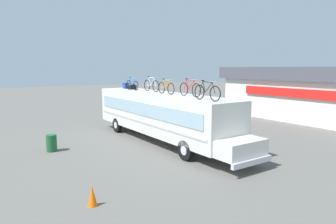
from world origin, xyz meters
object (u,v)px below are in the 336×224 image
object	(u,v)px
trash_bin	(52,143)
bus	(161,113)
rooftop_bicycle_1	(132,85)
luggage_bag_1	(126,86)
rooftop_bicycle_3	(166,88)
rooftop_bicycle_4	(190,89)
luggage_bag_2	(132,87)
rooftop_bicycle_5	(207,92)
traffic_cone	(92,196)
rooftop_bicycle_2	(151,85)

from	to	relation	value
trash_bin	bus	bearing A→B (deg)	76.93
bus	rooftop_bicycle_1	xyz separation A→B (m)	(-3.50, -0.08, 1.56)
bus	luggage_bag_1	xyz separation A→B (m)	(-5.05, 0.20, 1.40)
luggage_bag_1	rooftop_bicycle_1	distance (m)	1.58
rooftop_bicycle_1	rooftop_bicycle_3	world-z (taller)	rooftop_bicycle_3
bus	rooftop_bicycle_4	distance (m)	2.90
luggage_bag_2	rooftop_bicycle_3	distance (m)	4.70
rooftop_bicycle_5	traffic_cone	xyz separation A→B (m)	(1.54, -6.18, -2.95)
luggage_bag_1	rooftop_bicycle_5	distance (m)	9.54
rooftop_bicycle_1	trash_bin	size ratio (longest dim) A/B	1.89
luggage_bag_1	trash_bin	distance (m)	7.71
trash_bin	traffic_cone	world-z (taller)	trash_bin
bus	rooftop_bicycle_5	size ratio (longest dim) A/B	7.32
bus	trash_bin	bearing A→B (deg)	-103.07
luggage_bag_1	rooftop_bicycle_4	distance (m)	7.47
luggage_bag_2	rooftop_bicycle_1	distance (m)	0.80
luggage_bag_2	rooftop_bicycle_1	xyz separation A→B (m)	(0.69, -0.34, 0.20)
rooftop_bicycle_3	rooftop_bicycle_4	size ratio (longest dim) A/B	0.92
rooftop_bicycle_1	rooftop_bicycle_5	bearing A→B (deg)	-1.97
rooftop_bicycle_4	traffic_cone	distance (m)	8.24
rooftop_bicycle_2	rooftop_bicycle_3	xyz separation A→B (m)	(2.09, -0.26, -0.03)
rooftop_bicycle_2	rooftop_bicycle_4	size ratio (longest dim) A/B	1.01
luggage_bag_1	trash_bin	xyz separation A→B (m)	(3.65, -6.25, -2.67)
rooftop_bicycle_4	traffic_cone	size ratio (longest dim) A/B	2.57
rooftop_bicycle_2	traffic_cone	bearing A→B (deg)	-41.93
luggage_bag_2	rooftop_bicycle_2	distance (m)	2.62
bus	luggage_bag_2	size ratio (longest dim) A/B	22.09
luggage_bag_1	rooftop_bicycle_1	xyz separation A→B (m)	(1.55, -0.28, 0.16)
bus	rooftop_bicycle_4	bearing A→B (deg)	6.22
rooftop_bicycle_1	rooftop_bicycle_4	size ratio (longest dim) A/B	0.96
luggage_bag_1	luggage_bag_2	size ratio (longest dim) A/B	0.75
rooftop_bicycle_1	trash_bin	distance (m)	6.92
rooftop_bicycle_2	luggage_bag_1	bearing A→B (deg)	-178.52
bus	rooftop_bicycle_1	bearing A→B (deg)	-178.64
luggage_bag_2	traffic_cone	bearing A→B (deg)	-33.63
bus	rooftop_bicycle_4	world-z (taller)	rooftop_bicycle_4
rooftop_bicycle_2	rooftop_bicycle_5	xyz separation A→B (m)	(6.06, -0.65, -0.01)
luggage_bag_2	traffic_cone	distance (m)	12.56
luggage_bag_1	rooftop_bicycle_5	xyz separation A→B (m)	(9.52, -0.56, 0.18)
luggage_bag_2	traffic_cone	world-z (taller)	luggage_bag_2
luggage_bag_1	traffic_cone	world-z (taller)	luggage_bag_1
rooftop_bicycle_4	rooftop_bicycle_5	distance (m)	2.15
bus	trash_bin	world-z (taller)	bus
rooftop_bicycle_3	rooftop_bicycle_4	bearing A→B (deg)	6.80
rooftop_bicycle_2	trash_bin	xyz separation A→B (m)	(0.19, -6.34, -2.86)
luggage_bag_2	rooftop_bicycle_3	xyz separation A→B (m)	(4.69, -0.22, 0.21)
luggage_bag_1	rooftop_bicycle_3	size ratio (longest dim) A/B	0.28
rooftop_bicycle_2	traffic_cone	distance (m)	10.64
rooftop_bicycle_1	traffic_cone	size ratio (longest dim) A/B	2.45
rooftop_bicycle_1	rooftop_bicycle_3	bearing A→B (deg)	1.68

